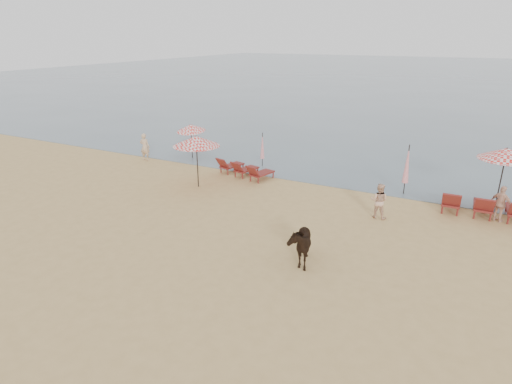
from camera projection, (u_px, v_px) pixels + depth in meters
ground at (184, 273)px, 13.53m from camera, size 120.00×120.00×0.00m
sea at (439, 75)px, 80.21m from camera, size 160.00×140.00×0.06m
lounger_cluster_left at (244, 169)px, 22.62m from camera, size 3.10×2.26×0.61m
lounger_cluster_right at (483, 205)px, 17.61m from camera, size 3.20×1.93×0.69m
umbrella_open_left_a at (196, 141)px, 20.43m from camera, size 2.26×2.26×2.57m
umbrella_open_left_b at (191, 128)px, 25.45m from camera, size 1.70×1.73×2.16m
umbrella_open_right at (506, 154)px, 17.93m from camera, size 2.18×2.18×2.66m
umbrella_closed_left at (262, 146)px, 24.02m from camera, size 0.24×0.24×1.96m
umbrella_closed_right at (407, 164)px, 19.71m from camera, size 0.29×0.29×2.40m
cow at (299, 243)px, 13.95m from camera, size 1.35×1.87×1.44m
beachgoer_left at (145, 147)px, 25.41m from camera, size 0.66×0.49×1.64m
beachgoer_right_a at (379, 201)px, 17.39m from camera, size 0.74×0.59×1.48m
beachgoer_right_b at (501, 204)px, 17.03m from camera, size 0.94×0.77×1.50m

